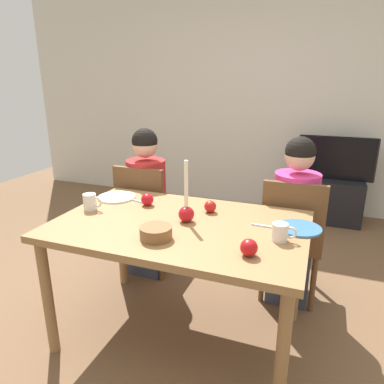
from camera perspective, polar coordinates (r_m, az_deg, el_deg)
name	(u,v)px	position (r m, az deg, el deg)	size (l,w,h in m)	color
ground_plane	(181,333)	(2.38, -1.81, -21.86)	(7.68, 7.68, 0.00)	brown
back_wall	(263,98)	(4.35, 11.48, 14.65)	(6.40, 0.10, 2.60)	beige
dining_table	(180,236)	(2.02, -2.00, -7.14)	(1.40, 0.90, 0.75)	olive
chair_left	(146,213)	(2.80, -7.51, -3.39)	(0.40, 0.40, 0.90)	brown
chair_right	(292,234)	(2.51, 15.91, -6.53)	(0.40, 0.40, 0.90)	brown
person_left_child	(147,205)	(2.81, -7.25, -2.07)	(0.30, 0.30, 1.17)	#33384C
person_right_child	(293,224)	(2.52, 16.09, -5.04)	(0.30, 0.30, 1.17)	#33384C
tv_stand	(331,200)	(4.19, 21.56, -1.19)	(0.64, 0.40, 0.48)	black
tv	(336,158)	(4.07, 22.31, 5.08)	(0.79, 0.05, 0.46)	black
candle_centerpiece	(186,210)	(1.97, -0.93, -2.89)	(0.09, 0.09, 0.35)	red
plate_left	(117,197)	(2.44, -12.12, -0.81)	(0.25, 0.25, 0.01)	white
plate_right	(299,228)	(1.98, 16.95, -5.61)	(0.24, 0.24, 0.01)	teal
mug_left	(90,202)	(2.25, -16.14, -1.55)	(0.13, 0.08, 0.10)	silver
mug_right	(280,232)	(1.81, 14.13, -6.32)	(0.12, 0.08, 0.09)	silver
fork_left	(138,201)	(2.33, -8.70, -1.49)	(0.18, 0.01, 0.01)	silver
fork_right	(268,227)	(1.97, 12.17, -5.49)	(0.18, 0.01, 0.01)	silver
bowl_walnuts	(156,233)	(1.79, -5.86, -6.56)	(0.16, 0.16, 0.06)	brown
apple_near_candle	(147,199)	(2.25, -7.25, -1.21)	(0.08, 0.08, 0.08)	red
apple_by_left_plate	(210,206)	(2.12, 2.97, -2.36)	(0.07, 0.07, 0.07)	red
apple_by_right_mug	(249,248)	(1.63, 9.19, -8.88)	(0.08, 0.08, 0.08)	red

